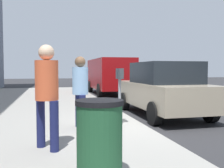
% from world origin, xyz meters
% --- Properties ---
extents(ground_plane, '(80.00, 80.00, 0.00)m').
position_xyz_m(ground_plane, '(0.00, 0.00, 0.00)').
color(ground_plane, '#2B2B2D').
rests_on(ground_plane, ground).
extents(sidewalk_slab, '(28.00, 6.00, 0.15)m').
position_xyz_m(sidewalk_slab, '(0.00, 3.00, 0.07)').
color(sidewalk_slab, gray).
rests_on(sidewalk_slab, ground_plane).
extents(parking_meter, '(0.36, 0.12, 1.41)m').
position_xyz_m(parking_meter, '(-0.35, 0.61, 1.17)').
color(parking_meter, gray).
rests_on(parking_meter, sidewalk_slab).
extents(pedestrian_at_meter, '(0.51, 0.37, 1.69)m').
position_xyz_m(pedestrian_at_meter, '(-0.47, 1.60, 1.13)').
color(pedestrian_at_meter, '#191E4C').
rests_on(pedestrian_at_meter, sidewalk_slab).
extents(pedestrian_bystander, '(0.47, 0.39, 1.80)m').
position_xyz_m(pedestrian_bystander, '(-1.95, 2.34, 1.22)').
color(pedestrian_bystander, '#191E4C').
rests_on(pedestrian_bystander, sidewalk_slab).
extents(parked_sedan_near, '(4.41, 1.98, 1.77)m').
position_xyz_m(parked_sedan_near, '(1.42, -1.35, 0.89)').
color(parked_sedan_near, gray).
rests_on(parked_sedan_near, ground_plane).
extents(parked_van_far, '(5.21, 2.14, 2.18)m').
position_xyz_m(parked_van_far, '(9.21, -1.35, 1.26)').
color(parked_van_far, maroon).
rests_on(parked_van_far, ground_plane).
extents(trash_bin, '(0.59, 0.59, 1.01)m').
position_xyz_m(trash_bin, '(-3.44, 1.72, 0.66)').
color(trash_bin, '#1E4C2D').
rests_on(trash_bin, sidewalk_slab).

